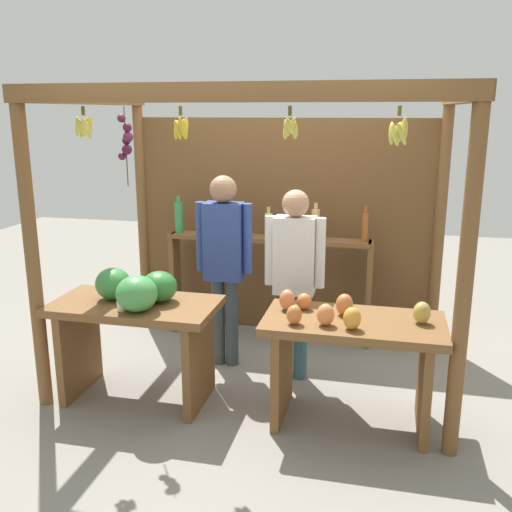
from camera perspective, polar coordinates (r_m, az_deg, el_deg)
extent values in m
plane|color=gray|center=(5.01, 0.50, -11.11)|extent=(12.00, 12.00, 0.00)
cylinder|color=brown|center=(4.35, -21.44, 0.14)|extent=(0.10, 0.10, 2.32)
cylinder|color=brown|center=(3.64, 20.11, -2.38)|extent=(0.10, 0.10, 2.32)
cylinder|color=brown|center=(5.97, -11.28, 4.48)|extent=(0.10, 0.10, 2.32)
cylinder|color=brown|center=(5.48, 17.85, 3.19)|extent=(0.10, 0.10, 2.32)
cube|color=brown|center=(3.61, -2.82, 16.01)|extent=(3.02, 0.12, 0.12)
cube|color=brown|center=(5.04, -16.43, 14.97)|extent=(0.12, 1.99, 0.12)
cube|color=brown|center=(4.44, 19.92, 14.88)|extent=(0.12, 1.99, 0.12)
cube|color=brown|center=(5.58, 2.67, 2.86)|extent=(2.92, 0.04, 2.09)
cylinder|color=brown|center=(3.63, 3.41, 14.25)|extent=(0.02, 0.02, 0.06)
ellipsoid|color=#D1CC4C|center=(3.63, 3.91, 12.38)|extent=(0.04, 0.05, 0.11)
ellipsoid|color=#D1CC4C|center=(3.65, 3.62, 12.86)|extent=(0.07, 0.05, 0.12)
ellipsoid|color=#D1CC4C|center=(3.65, 3.02, 12.36)|extent=(0.05, 0.06, 0.12)
ellipsoid|color=#D1CC4C|center=(3.62, 3.09, 12.64)|extent=(0.06, 0.06, 0.12)
ellipsoid|color=#D1CC4C|center=(3.60, 3.40, 12.78)|extent=(0.07, 0.04, 0.11)
cylinder|color=brown|center=(3.86, -7.54, 14.16)|extent=(0.02, 0.02, 0.06)
ellipsoid|color=gold|center=(3.86, -7.12, 12.38)|extent=(0.04, 0.07, 0.14)
ellipsoid|color=gold|center=(3.89, -7.04, 12.59)|extent=(0.06, 0.05, 0.14)
ellipsoid|color=gold|center=(3.90, -7.51, 12.53)|extent=(0.09, 0.06, 0.14)
ellipsoid|color=gold|center=(3.87, -7.91, 12.35)|extent=(0.04, 0.09, 0.14)
ellipsoid|color=gold|center=(3.85, -7.79, 12.36)|extent=(0.08, 0.06, 0.14)
ellipsoid|color=gold|center=(3.83, -7.40, 12.58)|extent=(0.06, 0.05, 0.14)
cylinder|color=brown|center=(3.66, 14.12, 13.86)|extent=(0.02, 0.02, 0.06)
ellipsoid|color=#D1CC4C|center=(3.66, 14.60, 12.14)|extent=(0.04, 0.06, 0.15)
ellipsoid|color=#D1CC4C|center=(3.69, 14.33, 12.00)|extent=(0.06, 0.05, 0.15)
ellipsoid|color=#D1CC4C|center=(3.69, 13.76, 11.84)|extent=(0.09, 0.06, 0.15)
ellipsoid|color=#D1CC4C|center=(3.66, 13.37, 11.82)|extent=(0.04, 0.07, 0.15)
ellipsoid|color=#D1CC4C|center=(3.64, 13.70, 11.68)|extent=(0.07, 0.06, 0.15)
ellipsoid|color=#D1CC4C|center=(3.63, 14.30, 11.68)|extent=(0.09, 0.07, 0.15)
cylinder|color=brown|center=(4.07, -16.85, 13.69)|extent=(0.02, 0.02, 0.06)
ellipsoid|color=#D1CC4C|center=(4.06, -16.40, 11.90)|extent=(0.04, 0.07, 0.12)
ellipsoid|color=#D1CC4C|center=(4.08, -16.25, 12.38)|extent=(0.05, 0.05, 0.13)
ellipsoid|color=#D1CC4C|center=(4.09, -16.63, 12.32)|extent=(0.08, 0.04, 0.12)
ellipsoid|color=#D1CC4C|center=(4.10, -16.80, 11.97)|extent=(0.07, 0.07, 0.13)
ellipsoid|color=#D1CC4C|center=(4.09, -17.32, 12.11)|extent=(0.04, 0.08, 0.13)
ellipsoid|color=#D1CC4C|center=(4.06, -17.26, 12.30)|extent=(0.06, 0.05, 0.13)
ellipsoid|color=#D1CC4C|center=(4.05, -16.94, 12.17)|extent=(0.08, 0.04, 0.13)
ellipsoid|color=#D1CC4C|center=(4.04, -16.66, 12.16)|extent=(0.06, 0.05, 0.13)
cylinder|color=#4C422D|center=(4.17, -12.83, 10.57)|extent=(0.01, 0.01, 0.55)
sphere|color=#511938|center=(4.17, -13.27, 13.23)|extent=(0.06, 0.06, 0.06)
sphere|color=#47142D|center=(4.14, -12.71, 12.39)|extent=(0.06, 0.06, 0.06)
sphere|color=#601E42|center=(4.14, -12.64, 11.50)|extent=(0.07, 0.07, 0.07)
sphere|color=#47142D|center=(4.18, -12.80, 11.15)|extent=(0.06, 0.06, 0.06)
sphere|color=#47142D|center=(4.14, -12.74, 10.32)|extent=(0.07, 0.07, 0.07)
sphere|color=#511938|center=(4.17, -13.20, 9.67)|extent=(0.06, 0.06, 0.06)
cube|color=brown|center=(4.34, -11.98, -4.91)|extent=(1.22, 0.64, 0.06)
cube|color=brown|center=(4.70, -17.23, -8.80)|extent=(0.06, 0.58, 0.71)
cube|color=brown|center=(4.31, -5.70, -10.33)|extent=(0.06, 0.58, 0.71)
ellipsoid|color=#2D7533|center=(4.28, -9.63, -3.03)|extent=(0.36, 0.36, 0.23)
ellipsoid|color=#429347|center=(4.11, -11.80, -3.68)|extent=(0.41, 0.41, 0.26)
ellipsoid|color=#38843D|center=(4.41, -14.06, -2.70)|extent=(0.27, 0.27, 0.24)
cylinder|color=white|center=(4.17, -13.24, -4.70)|extent=(0.07, 0.07, 0.09)
cube|color=brown|center=(3.97, 9.70, -6.67)|extent=(1.22, 0.64, 0.06)
cube|color=brown|center=(4.17, 2.62, -11.17)|extent=(0.06, 0.58, 0.71)
cube|color=brown|center=(4.13, 16.42, -12.05)|extent=(0.06, 0.58, 0.71)
ellipsoid|color=#CC7038|center=(4.00, 8.81, -4.81)|extent=(0.16, 0.16, 0.15)
ellipsoid|color=#E07F47|center=(4.07, 3.12, -4.39)|extent=(0.12, 0.12, 0.15)
ellipsoid|color=gold|center=(3.76, 9.56, -6.15)|extent=(0.13, 0.13, 0.15)
ellipsoid|color=#CC7038|center=(3.81, 3.83, -5.87)|extent=(0.14, 0.14, 0.13)
ellipsoid|color=#E07F47|center=(3.80, 6.95, -5.82)|extent=(0.12, 0.12, 0.15)
ellipsoid|color=#B79E47|center=(3.96, 16.21, -5.45)|extent=(0.16, 0.16, 0.15)
ellipsoid|color=#CC7038|center=(4.09, 4.83, -4.53)|extent=(0.14, 0.14, 0.12)
cube|color=brown|center=(5.75, -8.05, -2.51)|extent=(0.05, 0.20, 1.00)
cube|color=brown|center=(5.39, 11.18, -3.80)|extent=(0.05, 0.20, 1.00)
cube|color=brown|center=(5.36, 1.27, 1.71)|extent=(1.90, 0.22, 0.04)
cylinder|color=#338C4C|center=(5.58, -7.70, 3.84)|extent=(0.08, 0.08, 0.30)
cylinder|color=#338C4C|center=(5.55, -7.77, 5.65)|extent=(0.04, 0.04, 0.06)
cylinder|color=#994C1E|center=(5.44, -3.26, 3.58)|extent=(0.07, 0.07, 0.28)
cylinder|color=#994C1E|center=(5.41, -3.29, 5.36)|extent=(0.03, 0.03, 0.06)
cylinder|color=#D8B266|center=(5.34, 1.26, 3.09)|extent=(0.07, 0.07, 0.22)
cylinder|color=#D8B266|center=(5.31, 1.26, 4.59)|extent=(0.03, 0.03, 0.06)
cylinder|color=#D8B266|center=(5.26, 5.94, 3.15)|extent=(0.08, 0.08, 0.28)
cylinder|color=#D8B266|center=(5.23, 5.99, 4.96)|extent=(0.03, 0.03, 0.06)
cylinder|color=#994C1E|center=(5.23, 10.81, 2.84)|extent=(0.06, 0.06, 0.26)
cylinder|color=#994C1E|center=(5.20, 10.89, 4.59)|extent=(0.03, 0.03, 0.06)
cylinder|color=#38454B|center=(4.97, -3.77, -6.50)|extent=(0.11, 0.11, 0.77)
cylinder|color=#38454B|center=(4.94, -2.43, -6.62)|extent=(0.11, 0.11, 0.77)
cube|color=#2D428C|center=(4.75, -3.21, 1.46)|extent=(0.32, 0.19, 0.65)
cylinder|color=#2D428C|center=(4.80, -5.51, 1.95)|extent=(0.08, 0.08, 0.58)
cylinder|color=#2D428C|center=(4.69, -0.87, 1.72)|extent=(0.08, 0.08, 0.58)
sphere|color=#997051|center=(4.67, -3.29, 6.67)|extent=(0.22, 0.22, 0.22)
cylinder|color=#355B66|center=(4.73, 3.02, -7.87)|extent=(0.11, 0.11, 0.73)
cylinder|color=#355B66|center=(4.71, 4.47, -7.98)|extent=(0.11, 0.11, 0.73)
cube|color=white|center=(4.51, 3.88, 0.04)|extent=(0.32, 0.19, 0.62)
cylinder|color=white|center=(4.53, 1.39, 0.56)|extent=(0.08, 0.08, 0.56)
cylinder|color=white|center=(4.47, 6.42, 0.29)|extent=(0.08, 0.08, 0.56)
sphere|color=tan|center=(4.42, 3.97, 5.26)|extent=(0.21, 0.21, 0.21)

